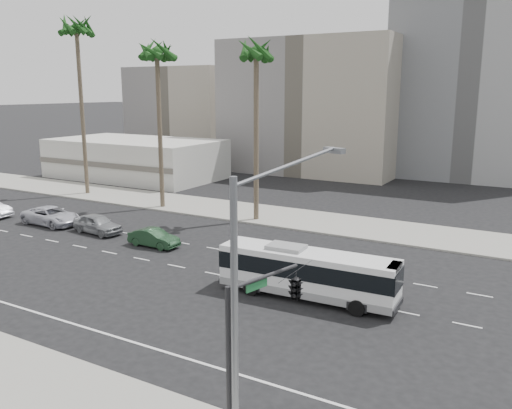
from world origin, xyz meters
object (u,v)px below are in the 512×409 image
Objects in this scene: car_c at (51,216)px; palm_near at (256,56)px; palm_mid at (157,56)px; streetlight_corner at (248,297)px; palm_far at (77,32)px; car_a at (154,238)px; city_bus at (307,272)px; traffic_signal at (289,292)px; car_b at (97,224)px.

car_c is 22.06m from palm_near.
palm_near is 10.53m from palm_mid.
streetlight_corner is 38.18m from palm_mid.
car_a is at bearing -31.19° from palm_far.
city_bus is 1.75× the size of traffic_signal.
palm_far is (-22.21, 1.21, 3.14)m from palm_near.
city_bus is 1.06× the size of streetlight_corner.
car_a is at bearing -89.72° from car_b.
palm_near reaches higher than city_bus.
car_c is 0.36× the size of palm_near.
palm_near is (2.64, 10.64, 13.38)m from car_a.
city_bus is 0.53× the size of palm_far.
car_a is at bearing 156.65° from traffic_signal.
car_a is 0.25× the size of palm_mid.
palm_far reaches higher than car_c.
streetlight_corner is at bearing -75.87° from city_bus.
car_c is 0.29× the size of palm_far.
car_a is at bearing 163.75° from city_bus.
palm_far is at bearing 153.11° from city_bus.
car_a is 24.52m from streetlight_corner.
palm_far is at bearing 160.11° from traffic_signal.
city_bus is 20.71m from car_b.
palm_mid is (-7.89, 10.57, 13.71)m from car_a.
traffic_signal is at bearing -71.42° from city_bus.
car_b is (-6.39, 0.63, 0.12)m from car_a.
traffic_signal is at bearing 101.85° from streetlight_corner.
palm_far is at bearing 173.74° from palm_mid.
city_bus is at bearing -32.74° from palm_mid.
traffic_signal reaches higher than city_bus.
car_c is at bearing -112.03° from palm_mid.
traffic_signal is 0.30× the size of palm_far.
car_b is 0.83× the size of car_c.
city_bus is 40.00m from palm_far.
palm_mid is (-25.59, 26.87, 9.00)m from streetlight_corner.
palm_mid reaches higher than car_a.
streetlight_corner reaches higher than traffic_signal.
palm_mid is (-1.49, 9.94, 13.59)m from car_b.
palm_near is (9.03, 10.01, 13.27)m from car_b.
palm_far is (-37.28, 28.15, 11.81)m from streetlight_corner.
traffic_signal is 36.99m from palm_mid.
palm_mid is (-10.52, -0.08, 0.33)m from palm_near.
car_b is 5.50m from car_c.
car_b is 0.29× the size of palm_mid.
car_b is at bearing -132.04° from palm_near.
palm_far reaches higher than car_b.
palm_mid reaches higher than city_bus.
car_a is 28.22m from palm_far.
palm_near is 0.97× the size of palm_mid.
car_c is at bearing 95.53° from car_b.
palm_near reaches higher than car_b.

